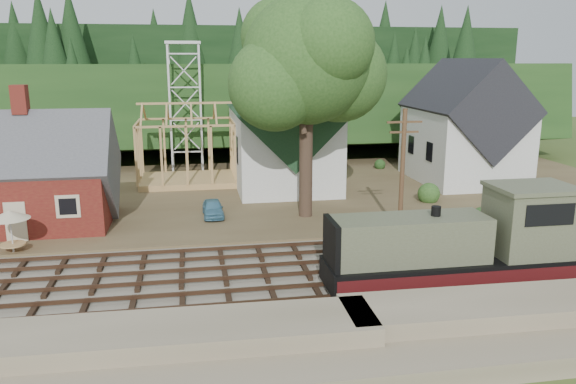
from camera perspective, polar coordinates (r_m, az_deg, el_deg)
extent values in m
plane|color=#384C1E|center=(29.28, 1.89, -8.44)|extent=(140.00, 140.00, 0.00)
cube|color=#7F7259|center=(21.85, 6.61, -16.60)|extent=(64.00, 5.00, 1.60)
cube|color=#726B5B|center=(29.25, 1.89, -8.29)|extent=(64.00, 11.00, 0.16)
cube|color=brown|center=(46.21, -2.64, -0.03)|extent=(64.00, 26.00, 0.30)
cube|color=#1E3F19|center=(69.67, -5.15, 4.39)|extent=(70.00, 28.96, 12.74)
cube|color=black|center=(85.47, -6.06, 6.04)|extent=(80.00, 20.00, 12.00)
cube|color=#5E1515|center=(39.96, -24.69, -0.39)|extent=(10.00, 7.00, 3.80)
cube|color=#4C4C51|center=(39.59, -24.96, 2.28)|extent=(10.80, 7.41, 7.41)
cube|color=#5E1515|center=(39.08, -25.59, 8.47)|extent=(0.90, 0.90, 1.80)
cube|color=beige|center=(36.84, -25.93, -2.74)|extent=(1.20, 0.06, 2.40)
cube|color=silver|center=(47.78, -0.60, 4.53)|extent=(8.00, 12.00, 6.40)
cube|color=#16311B|center=(47.39, -0.61, 8.35)|extent=(8.40, 12.96, 8.40)
cube|color=silver|center=(41.35, 0.74, 10.38)|extent=(2.40, 2.40, 4.00)
cone|color=#16311B|center=(41.31, 0.76, 14.96)|extent=(5.37, 5.37, 2.60)
cube|color=silver|center=(51.86, 17.37, 4.62)|extent=(8.00, 10.00, 6.40)
cube|color=black|center=(51.50, 17.62, 8.14)|extent=(8.40, 10.80, 8.40)
cube|color=tan|center=(49.68, -10.12, 1.20)|extent=(8.00, 6.00, 0.50)
cube|color=tan|center=(48.73, -10.44, 8.86)|extent=(8.00, 0.18, 0.18)
cube|color=silver|center=(53.42, -11.89, 8.21)|extent=(0.18, 0.18, 12.00)
cube|color=silver|center=(53.40, -8.86, 8.34)|extent=(0.18, 0.18, 12.00)
cube|color=silver|center=(56.21, -11.80, 8.47)|extent=(0.18, 0.18, 12.00)
cube|color=silver|center=(56.19, -8.92, 8.58)|extent=(0.18, 0.18, 12.00)
cube|color=silver|center=(54.61, -10.64, 14.69)|extent=(3.20, 3.20, 0.25)
cylinder|color=#38281E|center=(37.95, 1.83, 3.41)|extent=(0.90, 0.90, 8.00)
sphere|color=#274C1C|center=(37.37, 1.91, 13.27)|extent=(8.40, 8.40, 8.40)
sphere|color=#274C1C|center=(38.93, 5.27, 11.76)|extent=(6.40, 6.40, 6.40)
sphere|color=#274C1C|center=(36.23, -1.32, 10.90)|extent=(6.00, 6.00, 6.00)
cylinder|color=#4C331E|center=(34.88, 11.51, 1.75)|extent=(0.28, 0.28, 8.00)
cube|color=#4C331E|center=(34.39, 11.76, 6.98)|extent=(2.20, 0.12, 0.12)
cube|color=#4C331E|center=(34.46, 11.72, 5.99)|extent=(1.80, 0.12, 0.12)
cube|color=black|center=(28.54, 16.24, -8.86)|extent=(12.19, 2.54, 0.36)
cube|color=black|center=(28.28, 16.34, -7.49)|extent=(12.19, 2.95, 1.12)
cube|color=#4F513B|center=(26.86, 12.27, -4.68)|extent=(7.31, 2.34, 2.13)
cube|color=#4F513B|center=(29.49, 23.38, -2.73)|extent=(3.66, 2.84, 3.25)
cube|color=#4F513B|center=(29.10, 23.68, 0.44)|extent=(3.86, 3.05, 0.20)
cube|color=black|center=(28.17, 25.09, -2.13)|extent=(2.44, 0.06, 1.02)
cube|color=#420E10|center=(27.05, 17.73, -8.56)|extent=(12.19, 0.04, 0.71)
cube|color=#420E10|center=(29.54, 15.08, -6.50)|extent=(12.19, 0.04, 0.71)
cylinder|color=black|center=(27.00, 14.79, -2.14)|extent=(0.45, 0.45, 0.71)
imported|color=#518FAD|center=(38.85, -7.64, -1.64)|extent=(1.44, 3.42, 1.16)
imported|color=#84AB76|center=(40.08, -25.47, -2.46)|extent=(3.31, 1.43, 1.06)
imported|color=red|center=(51.42, 18.00, 1.60)|extent=(4.93, 3.09, 1.27)
cylinder|color=silver|center=(34.96, -26.28, -3.79)|extent=(0.10, 0.10, 2.17)
cylinder|color=tan|center=(35.14, -26.17, -4.79)|extent=(1.38, 1.38, 0.08)
cone|color=beige|center=(34.68, -26.46, -2.07)|extent=(2.17, 2.17, 0.49)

